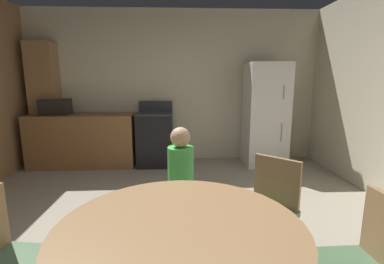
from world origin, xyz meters
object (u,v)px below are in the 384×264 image
object	(u,v)px
chair_northeast	(269,206)
oven_range	(155,138)
microwave	(56,107)
dining_table	(180,253)
chair_east	(366,263)
chair_west	(1,259)
refrigerator	(265,115)
person_child	(181,186)

from	to	relation	value
chair_northeast	oven_range	bearing A→B (deg)	-113.49
microwave	dining_table	size ratio (longest dim) A/B	0.35
dining_table	chair_east	distance (m)	1.01
oven_range	chair_west	distance (m)	3.36
microwave	dining_table	xyz separation A→B (m)	(2.09, -3.45, -0.42)
chair_east	dining_table	bearing A→B (deg)	-0.00
chair_northeast	microwave	bearing A→B (deg)	-90.37
refrigerator	chair_west	size ratio (longest dim) A/B	2.02
refrigerator	chair_west	xyz separation A→B (m)	(-2.47, -3.26, -0.38)
refrigerator	chair_east	size ratio (longest dim) A/B	2.02
chair_west	chair_northeast	size ratio (longest dim) A/B	1.00
chair_east	person_child	xyz separation A→B (m)	(-1.00, 0.96, 0.08)
oven_range	refrigerator	size ratio (longest dim) A/B	0.62
refrigerator	oven_range	bearing A→B (deg)	178.39
refrigerator	chair_east	distance (m)	3.44
microwave	dining_table	bearing A→B (deg)	-58.79
oven_range	chair_east	distance (m)	3.72
dining_table	chair_northeast	world-z (taller)	chair_northeast
oven_range	refrigerator	distance (m)	1.96
refrigerator	chair_northeast	distance (m)	2.82
oven_range	chair_east	xyz separation A→B (m)	(1.44, -3.44, 0.03)
oven_range	refrigerator	xyz separation A→B (m)	(1.92, -0.05, 0.41)
oven_range	chair_northeast	size ratio (longest dim) A/B	1.26
oven_range	chair_west	bearing A→B (deg)	-99.54
microwave	person_child	size ratio (longest dim) A/B	0.40
chair_west	person_child	size ratio (longest dim) A/B	0.80
dining_table	chair_west	world-z (taller)	chair_west
microwave	chair_west	size ratio (longest dim) A/B	0.51
refrigerator	dining_table	distance (m)	3.72
dining_table	chair_northeast	xyz separation A→B (m)	(0.70, 0.72, -0.11)
oven_range	person_child	xyz separation A→B (m)	(0.44, -2.48, 0.11)
chair_west	chair_east	distance (m)	2.00
microwave	chair_northeast	bearing A→B (deg)	-44.42
chair_west	chair_northeast	world-z (taller)	same
oven_range	chair_northeast	distance (m)	2.96
refrigerator	chair_east	xyz separation A→B (m)	(-0.48, -3.38, -0.38)
refrigerator	microwave	bearing A→B (deg)	179.20
dining_table	person_child	xyz separation A→B (m)	(0.00, 0.98, -0.03)
oven_range	chair_west	xyz separation A→B (m)	(-0.56, -3.31, 0.03)
chair_west	chair_northeast	distance (m)	1.78
chair_northeast	dining_table	bearing A→B (deg)	0.00
microwave	dining_table	distance (m)	4.06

